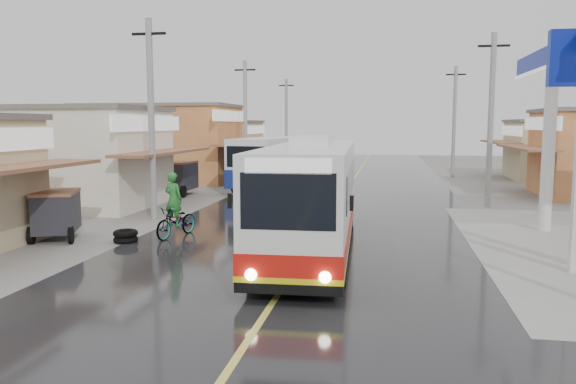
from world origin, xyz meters
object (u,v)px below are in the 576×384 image
tricycle_near (56,212)px  tyre_stack (126,236)px  coach_bus (313,196)px  tricycle_far (178,176)px  cyclist (176,216)px  second_bus (274,161)px

tricycle_near → tyre_stack: 2.62m
coach_bus → tricycle_near: coach_bus is taller
tricycle_near → coach_bus: bearing=-22.0°
coach_bus → tricycle_near: 8.74m
tricycle_near → tyre_stack: bearing=-22.9°
tricycle_near → tricycle_far: (-0.32, 12.00, 0.12)m
coach_bus → tricycle_far: bearing=124.3°
tyre_stack → tricycle_near: bearing=178.6°
tricycle_near → tricycle_far: tricycle_far is taller
tricycle_far → coach_bus: bearing=-51.1°
cyclist → tricycle_near: bearing=-149.8°
cyclist → tricycle_far: 11.77m
coach_bus → tyre_stack: 6.37m
coach_bus → tricycle_far: 15.10m
coach_bus → cyclist: 5.07m
second_bus → tyre_stack: second_bus is taller
cyclist → second_bus: bearing=104.3°
second_bus → tricycle_near: size_ratio=4.04×
cyclist → coach_bus: bearing=2.8°
cyclist → tyre_stack: size_ratio=2.81×
cyclist → tricycle_far: bearing=126.3°
coach_bus → tyre_stack: (-6.19, 0.03, -1.48)m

